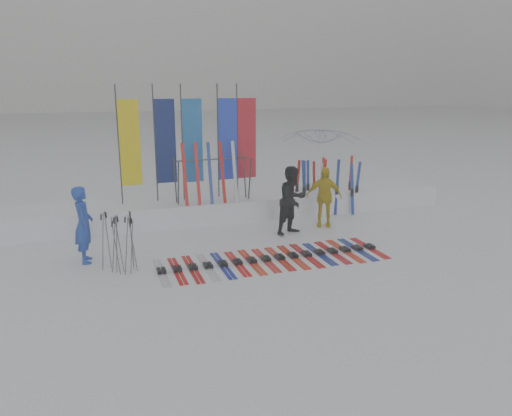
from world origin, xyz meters
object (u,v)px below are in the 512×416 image
object	(u,v)px
person_yellow	(324,197)
ski_row	(273,258)
person_black	(293,200)
tent_canopy	(320,164)
ski_rack	(213,174)
person_blue	(83,225)

from	to	relation	value
person_yellow	ski_row	xyz separation A→B (m)	(-2.27, -2.09, -0.78)
person_black	person_yellow	world-z (taller)	person_black
person_yellow	tent_canopy	distance (m)	2.95
ski_rack	person_yellow	bearing A→B (deg)	-25.89
tent_canopy	ski_rack	xyz separation A→B (m)	(-3.92, -1.34, 0.14)
ski_row	person_black	bearing A→B (deg)	55.41
person_yellow	person_black	bearing A→B (deg)	-134.79
ski_rack	ski_row	bearing A→B (deg)	-81.78
person_blue	ski_row	xyz separation A→B (m)	(3.93, -1.21, -0.81)
person_black	tent_canopy	bearing A→B (deg)	30.34
person_black	tent_canopy	size ratio (longest dim) A/B	0.64
ski_row	ski_rack	bearing A→B (deg)	98.22
person_black	ski_rack	bearing A→B (deg)	110.92
tent_canopy	ski_rack	size ratio (longest dim) A/B	1.36
person_blue	ski_row	bearing A→B (deg)	-107.74
person_blue	ski_rack	bearing A→B (deg)	-57.73
person_black	ski_row	size ratio (longest dim) A/B	0.35
person_black	person_yellow	distance (m)	1.15
tent_canopy	ski_row	world-z (taller)	tent_canopy
ski_row	person_blue	bearing A→B (deg)	162.90
tent_canopy	person_black	bearing A→B (deg)	-126.26
person_blue	person_yellow	bearing A→B (deg)	-82.54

